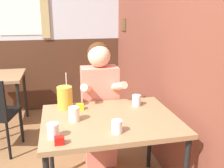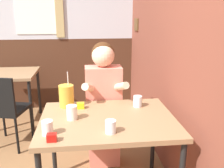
% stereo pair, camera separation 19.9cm
% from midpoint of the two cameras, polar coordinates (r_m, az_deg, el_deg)
% --- Properties ---
extents(brick_wall_right, '(0.08, 4.61, 2.70)m').
position_cam_midpoint_polar(brick_wall_right, '(2.74, 6.71, 12.95)').
color(brick_wall_right, brown).
rests_on(brick_wall_right, ground_plane).
extents(back_wall, '(5.62, 0.09, 2.70)m').
position_cam_midpoint_polar(back_wall, '(3.95, -19.60, 13.19)').
color(back_wall, silver).
rests_on(back_wall, ground_plane).
extents(main_table, '(1.02, 0.78, 0.72)m').
position_cam_midpoint_polar(main_table, '(1.94, -3.43, -9.60)').
color(main_table, '#93704C').
rests_on(main_table, ground_plane).
extents(person_seated, '(0.42, 0.41, 1.24)m').
position_cam_midpoint_polar(person_seated, '(2.41, -5.18, -4.39)').
color(person_seated, '#EA7F6B').
rests_on(person_seated, ground_plane).
extents(cocktail_pitcher, '(0.13, 0.13, 0.31)m').
position_cam_midpoint_polar(cocktail_pitcher, '(2.12, -13.39, -3.06)').
color(cocktail_pitcher, gold).
rests_on(cocktail_pitcher, main_table).
extents(glass_near_pitcher, '(0.07, 0.07, 0.09)m').
position_cam_midpoint_polar(glass_near_pitcher, '(1.67, -2.32, -9.77)').
color(glass_near_pitcher, silver).
rests_on(glass_near_pitcher, main_table).
extents(glass_center, '(0.07, 0.07, 0.10)m').
position_cam_midpoint_polar(glass_center, '(1.68, -16.69, -10.27)').
color(glass_center, silver).
rests_on(glass_center, main_table).
extents(glass_far_side, '(0.08, 0.08, 0.11)m').
position_cam_midpoint_polar(glass_far_side, '(1.88, -11.70, -6.81)').
color(glass_far_side, silver).
rests_on(glass_far_side, main_table).
extents(glass_by_brick, '(0.07, 0.07, 0.09)m').
position_cam_midpoint_polar(glass_by_brick, '(2.13, 2.94, -3.82)').
color(glass_by_brick, silver).
rests_on(glass_by_brick, main_table).
extents(condiment_ketchup, '(0.06, 0.04, 0.05)m').
position_cam_midpoint_polar(condiment_ketchup, '(1.60, -15.50, -12.42)').
color(condiment_ketchup, '#B7140F').
rests_on(condiment_ketchup, main_table).
extents(condiment_mustard, '(0.06, 0.04, 0.05)m').
position_cam_midpoint_polar(condiment_mustard, '(2.08, -10.07, -5.21)').
color(condiment_mustard, yellow).
rests_on(condiment_mustard, main_table).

